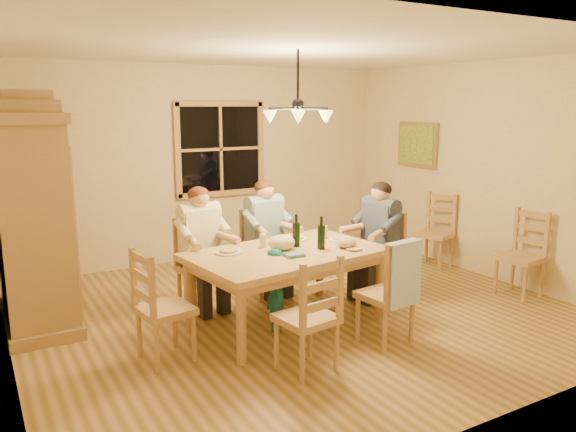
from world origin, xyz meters
TOP-DOWN VIEW (x-y plane):
  - floor at (0.00, 0.00)m, footprint 5.50×5.50m
  - ceiling at (0.00, 0.00)m, footprint 5.50×5.00m
  - wall_back at (0.00, 2.50)m, footprint 5.50×0.02m
  - wall_right at (2.75, 0.00)m, footprint 0.02×5.00m
  - window at (0.20, 2.47)m, footprint 1.30×0.06m
  - painting at (2.71, 1.20)m, footprint 0.06×0.78m
  - chandelier at (-0.00, 0.00)m, footprint 0.77×0.68m
  - armoire at (-2.42, 1.01)m, footprint 0.66×1.40m
  - dining_table at (-0.28, -0.27)m, footprint 2.01×1.38m
  - chair_far_left at (-0.86, 0.55)m, footprint 0.49×0.47m
  - chair_far_right at (-0.04, 0.65)m, footprint 0.49×0.47m
  - chair_near_left at (-0.63, -1.21)m, footprint 0.49×0.47m
  - chair_near_right at (0.30, -1.09)m, footprint 0.49×0.47m
  - chair_end_left at (-1.57, -0.44)m, footprint 0.47×0.49m
  - chair_end_right at (1.01, -0.10)m, footprint 0.47×0.49m
  - adult_woman at (-0.86, 0.55)m, footprint 0.43×0.47m
  - adult_plaid_man at (-0.04, 0.65)m, footprint 0.43×0.47m
  - adult_slate_man at (1.01, -0.10)m, footprint 0.47×0.43m
  - towel at (0.32, -1.27)m, footprint 0.39×0.15m
  - wine_bottle_a at (-0.11, -0.16)m, footprint 0.08×0.08m
  - wine_bottle_b at (0.05, -0.37)m, footprint 0.08×0.08m
  - plate_woman at (-0.82, -0.07)m, footprint 0.26×0.26m
  - plate_plaid at (0.01, 0.08)m, footprint 0.26×0.26m
  - plate_slate at (0.43, -0.19)m, footprint 0.26×0.26m
  - wine_glass_a at (-0.43, -0.04)m, footprint 0.06×0.06m
  - wine_glass_b at (0.32, -0.03)m, footprint 0.06×0.06m
  - cap at (0.30, -0.46)m, footprint 0.20×0.20m
  - napkin at (-0.32, -0.48)m, footprint 0.20×0.16m
  - cloth_bundle at (-0.32, -0.23)m, footprint 0.28×0.22m
  - child at (-0.43, -0.34)m, footprint 0.34×0.35m
  - chair_spare_front at (2.45, -0.85)m, footprint 0.47×0.48m
  - chair_spare_back at (2.45, 0.51)m, footprint 0.55×0.56m

SIDE VIEW (x-z plane):
  - floor at x=0.00m, z-range 0.00..0.00m
  - chair_far_left at x=-0.86m, z-range -0.19..0.80m
  - chair_far_right at x=-0.04m, z-range -0.19..0.80m
  - chair_near_left at x=-0.63m, z-range -0.19..0.80m
  - chair_near_right at x=0.30m, z-range -0.19..0.80m
  - chair_end_left at x=-1.57m, z-range -0.19..0.80m
  - chair_end_right at x=1.01m, z-range -0.19..0.80m
  - chair_spare_front at x=2.45m, z-range -0.19..0.80m
  - chair_spare_back at x=2.45m, z-range -0.19..0.80m
  - child at x=-0.43m, z-range 0.00..0.81m
  - dining_table at x=-0.28m, z-range 0.28..1.04m
  - towel at x=0.32m, z-range 0.41..0.99m
  - plate_woman at x=-0.82m, z-range 0.76..0.78m
  - plate_plaid at x=0.01m, z-range 0.76..0.78m
  - plate_slate at x=0.43m, z-range 0.76..0.78m
  - napkin at x=-0.32m, z-range 0.76..0.79m
  - cap at x=0.30m, z-range 0.76..0.87m
  - wine_glass_a at x=-0.43m, z-range 0.76..0.90m
  - wine_glass_b at x=0.32m, z-range 0.76..0.90m
  - cloth_bundle at x=-0.32m, z-range 0.76..0.91m
  - adult_woman at x=-0.86m, z-range 0.40..1.28m
  - adult_plaid_man at x=-0.04m, z-range 0.40..1.28m
  - adult_slate_man at x=1.01m, z-range 0.40..1.28m
  - wine_bottle_a at x=-0.11m, z-range 0.76..1.09m
  - wine_bottle_b at x=0.05m, z-range 0.76..1.09m
  - armoire at x=-2.42m, z-range -0.09..2.21m
  - wall_back at x=0.00m, z-range 0.00..2.70m
  - wall_right at x=2.75m, z-range 0.00..2.70m
  - window at x=0.20m, z-range 0.90..2.20m
  - painting at x=2.71m, z-range 1.28..1.92m
  - chandelier at x=0.00m, z-range 1.72..2.43m
  - ceiling at x=0.00m, z-range 2.69..2.71m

